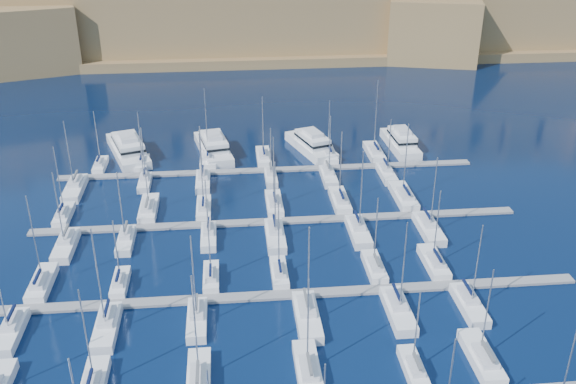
{
  "coord_description": "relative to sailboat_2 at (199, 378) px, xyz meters",
  "views": [
    {
      "loc": [
        -7.75,
        -87.41,
        53.29
      ],
      "look_at": [
        1.39,
        6.0,
        7.7
      ],
      "focal_mm": 40.0,
      "sensor_mm": 36.0,
      "label": 1
    }
  ],
  "objects": [
    {
      "name": "sailboat_46",
      "position": [
        23.98,
        55.22,
        -0.01
      ],
      "size": [
        2.65,
        8.83,
        13.76
      ],
      "color": "white",
      "rests_on": "ground"
    },
    {
      "name": "sailboat_31",
      "position": [
        -12.68,
        33.49,
        -0.02
      ],
      "size": [
        2.49,
        8.29,
        13.37
      ],
      "color": "white",
      "rests_on": "ground"
    },
    {
      "name": "sailboat_3",
      "position": [
        12.94,
        0.14,
        -0.01
      ],
      "size": [
        2.84,
        9.47,
        13.57
      ],
      "color": "white",
      "rests_on": "ground"
    },
    {
      "name": "motor_yacht_c",
      "position": [
        22.55,
        70.19,
        0.97
      ],
      "size": [
        10.09,
        17.69,
        5.25
      ],
      "color": "white",
      "rests_on": "ground"
    },
    {
      "name": "sailboat_47",
      "position": [
        35.74,
        55.29,
        -0.02
      ],
      "size": [
        2.61,
        8.69,
        12.66
      ],
      "color": "white",
      "rests_on": "ground"
    },
    {
      "name": "sailboat_24",
      "position": [
        -24.65,
        43.52,
        -0.02
      ],
      "size": [
        2.46,
        8.2,
        13.61
      ],
      "color": "white",
      "rests_on": "ground"
    },
    {
      "name": "motor_yacht_a",
      "position": [
        -16.96,
        71.56,
        0.97
      ],
      "size": [
        11.86,
        20.66,
        5.25
      ],
      "color": "white",
      "rests_on": "ground"
    },
    {
      "name": "sailboat_20",
      "position": [
        -0.54,
        11.31,
        -0.01
      ],
      "size": [
        2.6,
        8.66,
        14.13
      ],
      "color": "white",
      "rests_on": "ground"
    },
    {
      "name": "sailboat_21",
      "position": [
        14.14,
        10.48,
        0.01
      ],
      "size": [
        3.11,
        10.35,
        15.11
      ],
      "color": "white",
      "rests_on": "ground"
    },
    {
      "name": "sailboat_36",
      "position": [
        -21.9,
        65.2,
        -0.03
      ],
      "size": [
        2.26,
        7.54,
        12.47
      ],
      "color": "white",
      "rests_on": "ground"
    },
    {
      "name": "sailboat_26",
      "position": [
        -0.31,
        43.63,
        -0.0
      ],
      "size": [
        2.53,
        8.43,
        14.77
      ],
      "color": "white",
      "rests_on": "ground"
    },
    {
      "name": "sailboat_33",
      "position": [
        11.61,
        32.64,
        0.0
      ],
      "size": [
        3.0,
        10.01,
        14.53
      ],
      "color": "white",
      "rests_on": "ground"
    },
    {
      "name": "sailboat_16",
      "position": [
        25.79,
        21.62,
        -0.03
      ],
      "size": [
        2.52,
        8.39,
        12.45
      ],
      "color": "white",
      "rests_on": "ground"
    },
    {
      "name": "sailboat_29",
      "position": [
        36.42,
        44.78,
        0.02
      ],
      "size": [
        3.23,
        10.77,
        15.0
      ],
      "color": "white",
      "rests_on": "ground"
    },
    {
      "name": "sailboat_34",
      "position": [
        25.51,
        32.72,
        0.01
      ],
      "size": [
        2.96,
        9.86,
        15.66
      ],
      "color": "white",
      "rests_on": "ground"
    },
    {
      "name": "sailboat_45",
      "position": [
        12.6,
        55.85,
        -0.04
      ],
      "size": [
        2.27,
        7.56,
        11.47
      ],
      "color": "white",
      "rests_on": "ground"
    },
    {
      "name": "sailboat_27",
      "position": [
        12.35,
        44.14,
        -0.01
      ],
      "size": [
        2.84,
        9.45,
        13.72
      ],
      "color": "white",
      "rests_on": "ground"
    },
    {
      "name": "sailboat_13",
      "position": [
        -11.93,
        21.1,
        -0.05
      ],
      "size": [
        2.2,
        7.35,
        11.02
      ],
      "color": "white",
      "rests_on": "ground"
    },
    {
      "name": "motor_yacht_d",
      "position": [
        42.36,
        69.78,
        0.97
      ],
      "size": [
        5.53,
        16.33,
        5.25
      ],
      "color": "white",
      "rests_on": "ground"
    },
    {
      "name": "pontoon_far",
      "position": [
        12.53,
        60.53,
        -0.55
      ],
      "size": [
        84.0,
        2.0,
        0.4
      ],
      "primitive_type": "cube",
      "color": "slate",
      "rests_on": "ground"
    },
    {
      "name": "sailboat_22",
      "position": [
        26.63,
        10.66,
        0.01
      ],
      "size": [
        2.99,
        9.98,
        15.0
      ],
      "color": "white",
      "rests_on": "ground"
    },
    {
      "name": "sailboat_18",
      "position": [
        -24.5,
        11.15,
        -0.01
      ],
      "size": [
        2.69,
        8.97,
        13.55
      ],
      "color": "white",
      "rests_on": "ground"
    },
    {
      "name": "pontoon_mid_near",
      "position": [
        12.53,
        16.53,
        -0.55
      ],
      "size": [
        84.0,
        2.0,
        0.4
      ],
      "primitive_type": "cube",
      "color": "slate",
      "rests_on": "ground"
    },
    {
      "name": "sailboat_40",
      "position": [
        25.73,
        66.11,
        -0.02
      ],
      "size": [
        2.82,
        9.4,
        12.85
      ],
      "color": "white",
      "rests_on": "ground"
    },
    {
      "name": "sailboat_25",
      "position": [
        -10.08,
        44.39,
        0.02
      ],
      "size": [
        2.99,
        9.97,
        16.16
      ],
      "color": "white",
      "rests_on": "ground"
    },
    {
      "name": "sailboat_30",
      "position": [
        -22.06,
        32.82,
        -0.0
      ],
      "size": [
        2.9,
        9.66,
        14.11
      ],
      "color": "white",
      "rests_on": "ground"
    },
    {
      "name": "motor_yacht_b",
      "position": [
        1.28,
        70.83,
        0.97
      ],
      "size": [
        8.91,
        19.02,
        5.25
      ],
      "color": "white",
      "rests_on": "ground"
    },
    {
      "name": "sailboat_4",
      "position": [
        25.58,
        -0.85,
        -0.04
      ],
      "size": [
        2.23,
        7.45,
        11.83
      ],
      "color": "white",
      "rests_on": "ground"
    },
    {
      "name": "sailboat_37",
      "position": [
        -13.35,
        65.23,
        -0.04
      ],
      "size": [
        2.28,
        7.61,
        12.03
      ],
      "color": "white",
      "rests_on": "ground"
    },
    {
      "name": "sailboat_39",
      "position": [
        11.81,
        66.18,
        -0.0
      ],
      "size": [
        2.86,
        9.55,
        14.14
      ],
      "color": "white",
      "rests_on": "ground"
    },
    {
      "name": "sailboat_44",
      "position": [
        -0.68,
        55.15,
        -0.02
      ],
      "size": [
        2.69,
        8.98,
        12.58
      ],
      "color": "white",
      "rests_on": "ground"
    },
    {
      "name": "sailboat_42",
      "position": [
        -24.84,
        54.36,
        0.01
      ],
      "size": [
        3.18,
        10.59,
        14.75
      ],
      "color": "white",
      "rests_on": "ground"
    },
    {
      "name": "sailboat_38",
      "position": [
        0.15,
        66.83,
        0.02
      ],
      "size": [
        3.26,
        10.87,
        15.93
      ],
      "color": "white",
      "rests_on": "ground"
    },
    {
      "name": "sailboat_35",
      "position": [
        37.49,
        32.53,
        0.0
      ],
      "size": [
        3.07,
        10.25,
        14.21
      ],
      "color": "white",
      "rests_on": "ground"
    },
    {
      "name": "sailboat_5",
      "position": [
        34.42,
        0.24,
        -0.01
      ],
      "size": [
        2.9,
        9.66,
        13.39
      ],
      "color": "white",
      "rests_on": "ground"
    },
    {
      "name": "pontoon_mid_far",
      "position": [
        12.53,
        38.53,
        -0.55
      ],
      "size": [
        84.0,
        2.0,
        0.4
      ],
      "primitive_type": "cube",
      "color": "slate",
      "rests_on": "ground"
    },
    {
      "name": "sailboat_15",
      "position": [
        11.33,
        21.42,
        -0.03
      ],
      "size": [
        2.4,
        7.99,
        12.76
      ],
      "color": "white",
      "rests_on": "ground"
    },
    {
      "name": "sailboat_19",
      "position": [
        -12.26,
        10.87,
        0.01
      ],
      "size": [
        2.86,
        9.54,
        16.07
      ],
      "color": "white",
      "rests_on": "ground"
    },
    {
      "name": "sailboat_12",
      "position": [
        -23.25,
        22.07,
        0.0
      ],
      "size": [
        2.79,
        9.31,
        14.91
      ],
      "color": "white",
      "rests_on": "ground"
    },
    {
      "name": "sailboat_17",
      "position": [
        35.15,
        22.01,
        -0.02
      ],
      "size": [
        2.76,
        9.2,
        12.96
      ],
      "color": "white",
      "rests_on": "ground"
    },
    {
      "name": "sailboat_43",
      "position": [
        -11.9,
        55.88,
        -0.04
      ],
      "size": [
        2.25,
        7.5,
        11.75
      ],
      "color": "white",
      "rests_on": "ground"
    },
    {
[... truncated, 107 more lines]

